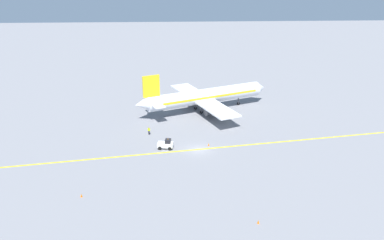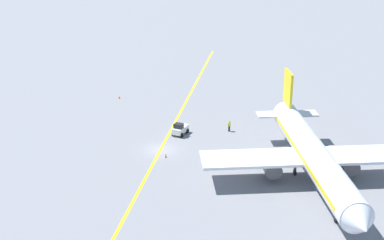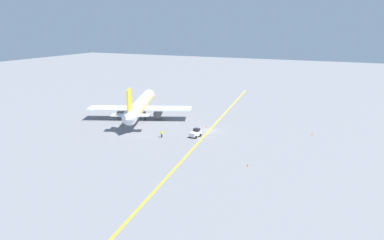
{
  "view_description": "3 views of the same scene",
  "coord_description": "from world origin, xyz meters",
  "px_view_note": "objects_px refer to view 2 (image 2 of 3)",
  "views": [
    {
      "loc": [
        65.44,
        -4.86,
        32.26
      ],
      "look_at": [
        -3.93,
        -1.02,
        4.64
      ],
      "focal_mm": 35.0,
      "sensor_mm": 36.0,
      "label": 1
    },
    {
      "loc": [
        -25.96,
        65.75,
        32.02
      ],
      "look_at": [
        -4.35,
        -1.41,
        4.64
      ],
      "focal_mm": 50.0,
      "sensor_mm": 36.0,
      "label": 2
    },
    {
      "loc": [
        33.2,
        -81.8,
        25.18
      ],
      "look_at": [
        -2.38,
        -4.91,
        3.55
      ],
      "focal_mm": 35.0,
      "sensor_mm": 36.0,
      "label": 3
    }
  ],
  "objects_px": {
    "baggage_tug_white": "(180,129)",
    "traffic_cone_near_nose": "(119,97)",
    "airplane_at_gate": "(312,154)",
    "ground_crew_worker": "(229,126)",
    "traffic_cone_mid_apron": "(166,156)"
  },
  "relations": [
    {
      "from": "baggage_tug_white",
      "to": "traffic_cone_near_nose",
      "type": "bearing_deg",
      "value": -38.15
    },
    {
      "from": "airplane_at_gate",
      "to": "baggage_tug_white",
      "type": "height_order",
      "value": "airplane_at_gate"
    },
    {
      "from": "baggage_tug_white",
      "to": "ground_crew_worker",
      "type": "height_order",
      "value": "baggage_tug_white"
    },
    {
      "from": "airplane_at_gate",
      "to": "traffic_cone_mid_apron",
      "type": "distance_m",
      "value": 20.36
    },
    {
      "from": "ground_crew_worker",
      "to": "airplane_at_gate",
      "type": "bearing_deg",
      "value": 137.24
    },
    {
      "from": "airplane_at_gate",
      "to": "baggage_tug_white",
      "type": "bearing_deg",
      "value": -23.93
    },
    {
      "from": "airplane_at_gate",
      "to": "ground_crew_worker",
      "type": "height_order",
      "value": "airplane_at_gate"
    },
    {
      "from": "baggage_tug_white",
      "to": "airplane_at_gate",
      "type": "bearing_deg",
      "value": 156.07
    },
    {
      "from": "airplane_at_gate",
      "to": "baggage_tug_white",
      "type": "relative_size",
      "value": 10.65
    },
    {
      "from": "ground_crew_worker",
      "to": "traffic_cone_near_nose",
      "type": "bearing_deg",
      "value": -21.56
    },
    {
      "from": "ground_crew_worker",
      "to": "traffic_cone_mid_apron",
      "type": "distance_m",
      "value": 13.59
    },
    {
      "from": "airplane_at_gate",
      "to": "baggage_tug_white",
      "type": "distance_m",
      "value": 22.99
    },
    {
      "from": "airplane_at_gate",
      "to": "traffic_cone_mid_apron",
      "type": "bearing_deg",
      "value": -2.19
    },
    {
      "from": "baggage_tug_white",
      "to": "ground_crew_worker",
      "type": "distance_m",
      "value": 7.82
    },
    {
      "from": "airplane_at_gate",
      "to": "traffic_cone_near_nose",
      "type": "relative_size",
      "value": 61.77
    }
  ]
}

